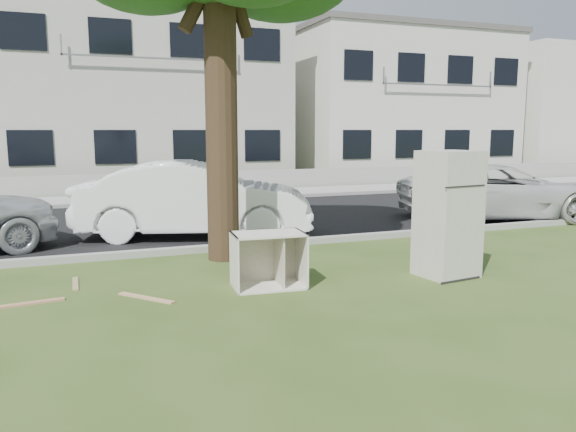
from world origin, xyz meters
name	(u,v)px	position (x,y,z in m)	size (l,w,h in m)	color
ground	(281,283)	(0.00, 0.00, 0.00)	(120.00, 120.00, 0.00)	#304A1A
road	(198,221)	(0.00, 6.00, 0.01)	(120.00, 7.00, 0.01)	black
kerb_near	(236,250)	(0.00, 2.45, 0.00)	(120.00, 0.18, 0.12)	gray
kerb_far	(174,203)	(0.00, 9.55, 0.00)	(120.00, 0.18, 0.12)	gray
sidewalk	(167,198)	(0.00, 11.00, 0.01)	(120.00, 2.80, 0.01)	gray
low_wall	(159,183)	(0.00, 12.60, 0.35)	(120.00, 0.15, 0.70)	gray
townhouse_center	(140,93)	(0.00, 17.50, 3.72)	(11.22, 8.16, 7.44)	#B9B7A9
townhouse_right	(387,105)	(12.00, 17.50, 3.42)	(10.20, 8.16, 6.84)	silver
fridge	(448,214)	(2.50, -0.49, 0.95)	(0.78, 0.73, 1.90)	silver
cabinet	(268,260)	(-0.24, -0.14, 0.39)	(1.00, 0.62, 0.78)	white
plank_a	(12,306)	(-3.56, 0.16, 0.01)	(1.24, 0.10, 0.02)	#AF7A54
plank_b	(146,298)	(-1.93, -0.10, 0.01)	(0.91, 0.09, 0.02)	tan
plank_c	(75,284)	(-2.81, 0.98, 0.01)	(0.71, 0.08, 0.02)	#9F8858
car_center	(195,199)	(-0.44, 4.00, 0.78)	(1.66, 4.75, 1.57)	white
car_right	(500,192)	(7.13, 3.66, 0.68)	(2.26, 4.90, 1.36)	silver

